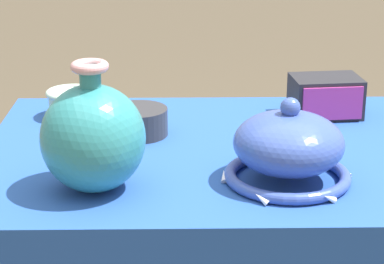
# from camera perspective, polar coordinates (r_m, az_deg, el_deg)

# --- Properties ---
(display_table) EXTENTS (1.01, 0.73, 0.77)m
(display_table) POSITION_cam_1_polar(r_m,az_deg,el_deg) (1.57, 2.72, -4.64)
(display_table) COLOR brown
(display_table) RESTS_ON ground_plane
(vase_tall_bulbous) EXTENTS (0.19, 0.19, 0.24)m
(vase_tall_bulbous) POSITION_cam_1_polar(r_m,az_deg,el_deg) (1.33, -7.55, -0.39)
(vase_tall_bulbous) COLOR teal
(vase_tall_bulbous) RESTS_ON display_table
(vase_dome_bell) EXTENTS (0.25, 0.24, 0.16)m
(vase_dome_bell) POSITION_cam_1_polar(r_m,az_deg,el_deg) (1.38, 7.36, -1.33)
(vase_dome_bell) COLOR #3851A8
(vase_dome_bell) RESTS_ON display_table
(mosaic_tile_box) EXTENTS (0.17, 0.13, 0.09)m
(mosaic_tile_box) POSITION_cam_1_polar(r_m,az_deg,el_deg) (1.77, 10.15, 2.67)
(mosaic_tile_box) COLOR #232328
(mosaic_tile_box) RESTS_ON display_table
(cup_wide_celadon) EXTENTS (0.12, 0.12, 0.06)m
(cup_wide_celadon) POSITION_cam_1_polar(r_m,az_deg,el_deg) (1.76, -9.13, 2.26)
(cup_wide_celadon) COLOR #A8CCB7
(cup_wide_celadon) RESTS_ON display_table
(pot_squat_charcoal) EXTENTS (0.13, 0.13, 0.06)m
(pot_squat_charcoal) POSITION_cam_1_polar(r_m,az_deg,el_deg) (1.63, -4.14, 0.80)
(pot_squat_charcoal) COLOR #2D2D33
(pot_squat_charcoal) RESTS_ON display_table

